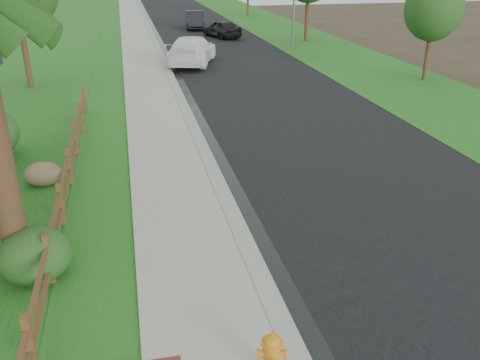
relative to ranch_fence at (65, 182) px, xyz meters
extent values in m
plane|color=#372E1E|center=(3.60, -6.40, -0.62)|extent=(120.00, 120.00, 0.00)
cube|color=black|center=(8.20, 28.60, -0.61)|extent=(8.00, 90.00, 0.02)
cube|color=gray|center=(4.00, 28.60, -0.56)|extent=(0.40, 90.00, 0.12)
cube|color=black|center=(4.35, 28.60, -0.60)|extent=(0.50, 90.00, 0.00)
cube|color=#A59D8F|center=(2.70, 28.60, -0.57)|extent=(2.20, 90.00, 0.10)
cube|color=#195A1A|center=(0.80, 28.60, -0.59)|extent=(1.60, 90.00, 0.06)
cube|color=#195A1A|center=(-4.40, 28.60, -0.60)|extent=(9.00, 90.00, 0.04)
cube|color=#195A1A|center=(15.10, 28.60, -0.60)|extent=(6.00, 90.00, 0.04)
cube|color=#50321A|center=(0.00, -6.00, -0.07)|extent=(0.12, 0.12, 1.10)
cube|color=#50321A|center=(0.00, -3.60, -0.07)|extent=(0.12, 0.12, 1.10)
cube|color=#50321A|center=(0.00, -1.20, -0.07)|extent=(0.12, 0.12, 1.10)
cube|color=#50321A|center=(0.00, 1.20, -0.07)|extent=(0.12, 0.12, 1.10)
cube|color=#50321A|center=(0.00, 3.60, -0.07)|extent=(0.12, 0.12, 1.10)
cube|color=#50321A|center=(0.00, 6.00, -0.07)|extent=(0.12, 0.12, 1.10)
cube|color=#50321A|center=(0.00, 8.40, -0.07)|extent=(0.12, 0.12, 1.10)
cube|color=#50321A|center=(0.00, -4.80, -0.17)|extent=(0.08, 2.35, 0.10)
cube|color=#50321A|center=(0.00, -4.80, 0.23)|extent=(0.08, 2.35, 0.10)
cube|color=#50321A|center=(0.00, -2.40, -0.17)|extent=(0.08, 2.35, 0.10)
cube|color=#50321A|center=(0.00, -2.40, 0.23)|extent=(0.08, 2.35, 0.10)
cube|color=#50321A|center=(0.00, 0.00, -0.17)|extent=(0.08, 2.35, 0.10)
cube|color=#50321A|center=(0.00, 0.00, 0.23)|extent=(0.08, 2.35, 0.10)
cube|color=#50321A|center=(0.00, 2.40, -0.17)|extent=(0.08, 2.35, 0.10)
cube|color=#50321A|center=(0.00, 2.40, 0.23)|extent=(0.08, 2.35, 0.10)
cube|color=#50321A|center=(0.00, 4.80, -0.17)|extent=(0.08, 2.35, 0.10)
cube|color=#50321A|center=(0.00, 4.80, 0.23)|extent=(0.08, 2.35, 0.10)
cube|color=#50321A|center=(0.00, 7.20, -0.17)|extent=(0.08, 2.35, 0.10)
cube|color=#50321A|center=(0.00, 7.20, 0.23)|extent=(0.08, 2.35, 0.10)
cylinder|color=orange|center=(3.50, -6.87, -0.20)|extent=(0.24, 0.24, 0.55)
cylinder|color=orange|center=(3.50, -6.87, 0.08)|extent=(0.33, 0.33, 0.05)
ellipsoid|color=orange|center=(3.50, -6.87, 0.10)|extent=(0.26, 0.26, 0.20)
cylinder|color=orange|center=(3.50, -6.87, 0.22)|extent=(0.06, 0.06, 0.07)
cylinder|color=orange|center=(3.33, -6.83, -0.13)|extent=(0.16, 0.16, 0.13)
cylinder|color=orange|center=(3.67, -6.91, -0.13)|extent=(0.16, 0.16, 0.13)
imported|color=white|center=(5.60, 17.55, 0.20)|extent=(3.83, 5.95, 1.60)
imported|color=black|center=(9.27, 27.48, 0.07)|extent=(2.80, 4.23, 1.34)
imported|color=black|center=(7.99, 33.19, 0.13)|extent=(2.06, 4.55, 1.45)
ellipsoid|color=brown|center=(-0.75, 1.35, -0.27)|extent=(1.24, 1.09, 0.69)
ellipsoid|color=#1F4318|center=(-0.30, -3.33, -0.09)|extent=(1.42, 1.42, 1.06)
cylinder|color=#332115|center=(-2.81, 13.49, 1.42)|extent=(0.28, 0.28, 4.07)
cylinder|color=#332115|center=(16.60, 10.71, 0.92)|extent=(0.21, 0.21, 3.07)
ellipsoid|color=#1F4318|center=(16.60, 10.71, 2.90)|extent=(2.81, 2.81, 3.09)
cylinder|color=#332115|center=(14.94, 24.07, 1.49)|extent=(0.29, 0.29, 4.21)
camera|label=1|loc=(1.77, -12.46, 5.28)|focal=38.00mm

